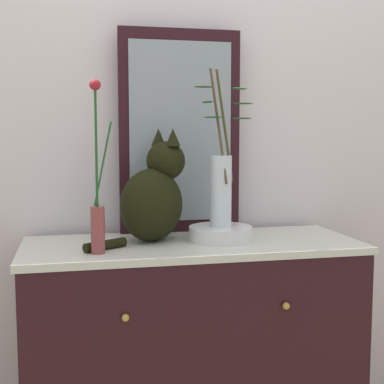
{
  "coord_description": "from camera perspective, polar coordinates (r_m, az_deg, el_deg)",
  "views": [
    {
      "loc": [
        -0.41,
        -1.87,
        1.2
      ],
      "look_at": [
        0.0,
        0.0,
        0.99
      ],
      "focal_mm": 50.71,
      "sensor_mm": 36.0,
      "label": 1
    }
  ],
  "objects": [
    {
      "name": "wall_back",
      "position": [
        2.22,
        -1.75,
        8.71
      ],
      "size": [
        4.4,
        0.08,
        2.6
      ],
      "primitive_type": "cube",
      "color": "silver",
      "rests_on": "ground_plane"
    },
    {
      "name": "sideboard",
      "position": [
        2.07,
        0.0,
        -16.35
      ],
      "size": [
        1.2,
        0.49,
        0.81
      ],
      "color": "black",
      "rests_on": "ground_plane"
    },
    {
      "name": "mirror_leaning",
      "position": [
        2.12,
        -1.3,
        6.34
      ],
      "size": [
        0.48,
        0.03,
        0.79
      ],
      "color": "black",
      "rests_on": "sideboard"
    },
    {
      "name": "cat_sitting",
      "position": [
        1.95,
        -4.0,
        -0.36
      ],
      "size": [
        0.4,
        0.31,
        0.41
      ],
      "color": "black",
      "rests_on": "sideboard"
    },
    {
      "name": "vase_slim_green",
      "position": [
        1.77,
        -9.91,
        -1.57
      ],
      "size": [
        0.07,
        0.05,
        0.56
      ],
      "color": "brown",
      "rests_on": "sideboard"
    },
    {
      "name": "bowl_porcelain",
      "position": [
        1.97,
        3.03,
        -4.4
      ],
      "size": [
        0.23,
        0.23,
        0.05
      ],
      "primitive_type": "cylinder",
      "color": "silver",
      "rests_on": "sideboard"
    },
    {
      "name": "vase_glass_clear",
      "position": [
        1.94,
        3.08,
        0.81
      ],
      "size": [
        0.2,
        0.14,
        0.57
      ],
      "color": "silver",
      "rests_on": "bowl_porcelain"
    }
  ]
}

